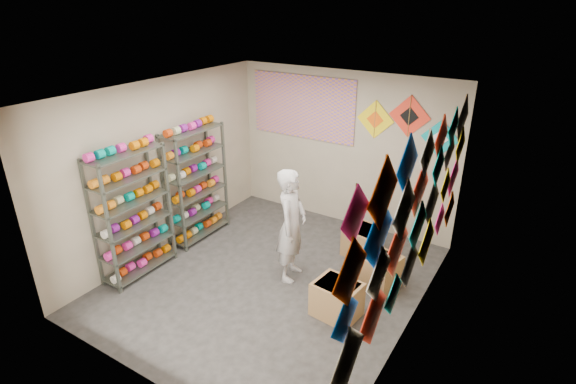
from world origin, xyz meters
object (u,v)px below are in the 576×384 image
Objects in this scene: shopkeeper at (292,225)px; carton_a at (337,299)px; shelf_rack_front at (133,214)px; carton_c at (362,241)px; carton_b at (376,270)px; shelf_rack_back at (196,184)px.

shopkeeper is 2.97× the size of carton_a.
carton_a is (2.93, 0.64, -0.72)m from shelf_rack_front.
carton_b is at bearing -42.80° from carton_c.
shelf_rack_front is 3.22× the size of carton_b.
shelf_rack_front is 3.49m from carton_c.
shelf_rack_front is 3.63× the size of carton_c.
shelf_rack_back reaches higher than carton_a.
carton_b is (3.11, 0.23, -0.71)m from shelf_rack_back.
shelf_rack_back reaches higher than carton_c.
carton_c is (0.64, 1.11, -0.61)m from shopkeeper.
carton_a is (0.95, -0.44, -0.60)m from shopkeeper.
shelf_rack_front is 1.30m from shelf_rack_back.
shelf_rack_back reaches higher than carton_b.
carton_a is 0.90m from carton_b.
carton_b is at bearing 85.10° from carton_a.
carton_b reaches higher than carton_a.
carton_c is (-0.32, 1.55, -0.01)m from carton_a.
shelf_rack_back reaches higher than shopkeeper.
shelf_rack_front reaches higher than carton_a.
carton_b is at bearing 4.23° from shelf_rack_back.
shopkeeper is (1.98, -0.22, -0.11)m from shelf_rack_back.
carton_c is at bearing 18.94° from shelf_rack_back.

